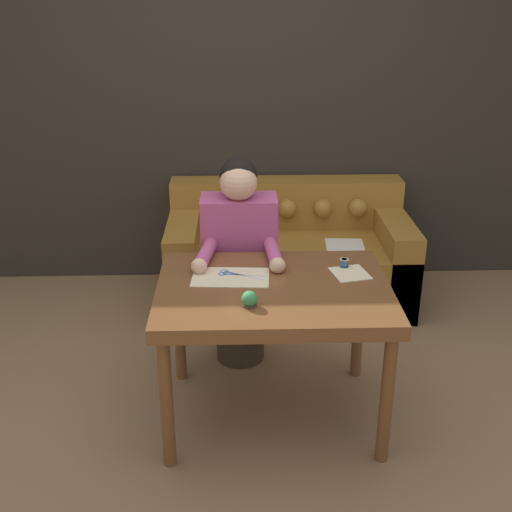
# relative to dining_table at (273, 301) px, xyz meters

# --- Properties ---
(ground_plane) EXTENTS (16.00, 16.00, 0.00)m
(ground_plane) POSITION_rel_dining_table_xyz_m (-0.14, -0.06, -0.65)
(ground_plane) COLOR #846647
(wall_back) EXTENTS (8.00, 0.06, 2.60)m
(wall_back) POSITION_rel_dining_table_xyz_m (-0.14, 1.76, 0.65)
(wall_back) COLOR #2D2823
(wall_back) RESTS_ON ground_plane
(dining_table) EXTENTS (1.10, 0.82, 0.74)m
(dining_table) POSITION_rel_dining_table_xyz_m (0.00, 0.00, 0.00)
(dining_table) COLOR brown
(dining_table) RESTS_ON ground_plane
(couch) EXTENTS (1.62, 0.83, 0.78)m
(couch) POSITION_rel_dining_table_xyz_m (0.18, 1.34, -0.36)
(couch) COLOR olive
(couch) RESTS_ON ground_plane
(person) EXTENTS (0.47, 0.59, 1.21)m
(person) POSITION_rel_dining_table_xyz_m (-0.16, 0.55, -0.04)
(person) COLOR #33281E
(person) RESTS_ON ground_plane
(pattern_paper_main) EXTENTS (0.39, 0.25, 0.00)m
(pattern_paper_main) POSITION_rel_dining_table_xyz_m (-0.20, 0.09, 0.09)
(pattern_paper_main) COLOR beige
(pattern_paper_main) RESTS_ON dining_table
(pattern_paper_offcut) EXTENTS (0.20, 0.21, 0.00)m
(pattern_paper_offcut) POSITION_rel_dining_table_xyz_m (0.38, 0.12, 0.09)
(pattern_paper_offcut) COLOR beige
(pattern_paper_offcut) RESTS_ON dining_table
(scissors) EXTENTS (0.24, 0.14, 0.01)m
(scissors) POSITION_rel_dining_table_xyz_m (-0.19, 0.13, 0.09)
(scissors) COLOR silver
(scissors) RESTS_ON dining_table
(thread_spool) EXTENTS (0.04, 0.04, 0.05)m
(thread_spool) POSITION_rel_dining_table_xyz_m (0.36, 0.20, 0.11)
(thread_spool) COLOR #3366B2
(thread_spool) RESTS_ON dining_table
(pin_cushion) EXTENTS (0.07, 0.07, 0.07)m
(pin_cushion) POSITION_rel_dining_table_xyz_m (-0.12, -0.20, 0.12)
(pin_cushion) COLOR #4C3828
(pin_cushion) RESTS_ON dining_table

